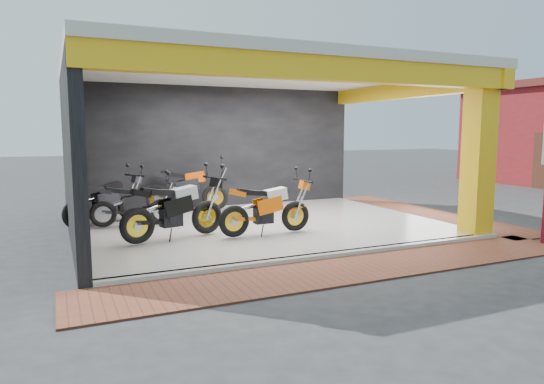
{
  "coord_description": "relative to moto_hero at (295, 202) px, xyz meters",
  "views": [
    {
      "loc": [
        -4.42,
        -8.27,
        2.25
      ],
      "look_at": [
        -0.01,
        1.52,
        0.9
      ],
      "focal_mm": 32.0,
      "sensor_mm": 36.0,
      "label": 1
    }
  ],
  "objects": [
    {
      "name": "ground",
      "position": [
        -0.23,
        -0.82,
        -0.76
      ],
      "size": [
        80.0,
        80.0,
        0.0
      ],
      "primitive_type": "plane",
      "color": "#2D2D30",
      "rests_on": "ground"
    },
    {
      "name": "showroom_floor",
      "position": [
        -0.23,
        1.18,
        -0.71
      ],
      "size": [
        8.0,
        6.0,
        0.1
      ],
      "primitive_type": "cube",
      "color": "silver",
      "rests_on": "ground"
    },
    {
      "name": "showroom_ceiling",
      "position": [
        -0.23,
        1.18,
        2.84
      ],
      "size": [
        8.4,
        6.4,
        0.2
      ],
      "primitive_type": "cube",
      "color": "beige",
      "rests_on": "corner_column"
    },
    {
      "name": "back_wall",
      "position": [
        -0.23,
        4.28,
        0.99
      ],
      "size": [
        8.2,
        0.2,
        3.5
      ],
      "primitive_type": "cube",
      "color": "black",
      "rests_on": "ground"
    },
    {
      "name": "left_wall",
      "position": [
        -4.33,
        1.18,
        0.99
      ],
      "size": [
        0.2,
        6.2,
        3.5
      ],
      "primitive_type": "cube",
      "color": "black",
      "rests_on": "ground"
    },
    {
      "name": "corner_column",
      "position": [
        3.52,
        -1.57,
        0.99
      ],
      "size": [
        0.5,
        0.5,
        3.5
      ],
      "primitive_type": "cube",
      "color": "gold",
      "rests_on": "ground"
    },
    {
      "name": "header_beam_front",
      "position": [
        -0.23,
        -1.82,
        2.54
      ],
      "size": [
        8.4,
        0.3,
        0.4
      ],
      "primitive_type": "cube",
      "color": "gold",
      "rests_on": "corner_column"
    },
    {
      "name": "header_beam_right",
      "position": [
        3.77,
        1.18,
        2.54
      ],
      "size": [
        0.3,
        6.4,
        0.4
      ],
      "primitive_type": "cube",
      "color": "gold",
      "rests_on": "corner_column"
    },
    {
      "name": "floor_kerb",
      "position": [
        -0.23,
        -1.84,
        -0.71
      ],
      "size": [
        8.0,
        0.2,
        0.1
      ],
      "primitive_type": "cube",
      "color": "silver",
      "rests_on": "ground"
    },
    {
      "name": "paver_front",
      "position": [
        -0.23,
        -2.62,
        -0.75
      ],
      "size": [
        9.0,
        1.4,
        0.03
      ],
      "primitive_type": "cube",
      "color": "brown",
      "rests_on": "ground"
    },
    {
      "name": "paver_right",
      "position": [
        4.57,
        1.18,
        -0.75
      ],
      "size": [
        1.4,
        7.0,
        0.03
      ],
      "primitive_type": "cube",
      "color": "brown",
      "rests_on": "ground"
    },
    {
      "name": "moto_hero",
      "position": [
        0.0,
        0.0,
        0.0
      ],
      "size": [
        2.19,
        0.87,
        1.32
      ],
      "primitive_type": null,
      "rotation": [
        0.0,
        0.0,
        0.03
      ],
      "color": "#FF650A",
      "rests_on": "showroom_floor"
    },
    {
      "name": "moto_row_a",
      "position": [
        -1.81,
        0.51,
        0.05
      ],
      "size": [
        2.47,
        1.4,
        1.43
      ],
      "primitive_type": null,
      "rotation": [
        0.0,
        0.0,
        0.24
      ],
      "color": "black",
      "rests_on": "showroom_floor"
    },
    {
      "name": "moto_row_b",
      "position": [
        -2.45,
        1.98,
        -0.06
      ],
      "size": [
        2.03,
        0.95,
        1.2
      ],
      "primitive_type": null,
      "rotation": [
        0.0,
        0.0,
        -0.12
      ],
      "color": "black",
      "rests_on": "showroom_floor"
    },
    {
      "name": "moto_row_c",
      "position": [
        -0.72,
        3.34,
        0.06
      ],
      "size": [
        2.53,
        1.62,
        1.45
      ],
      "primitive_type": null,
      "rotation": [
        0.0,
        0.0,
        -0.34
      ],
      "color": "black",
      "rests_on": "showroom_floor"
    },
    {
      "name": "moto_row_d",
      "position": [
        -3.03,
        2.86,
        -0.01
      ],
      "size": [
        2.26,
        1.66,
        1.3
      ],
      "primitive_type": null,
      "rotation": [
        0.0,
        0.0,
        0.46
      ],
      "color": "black",
      "rests_on": "showroom_floor"
    }
  ]
}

